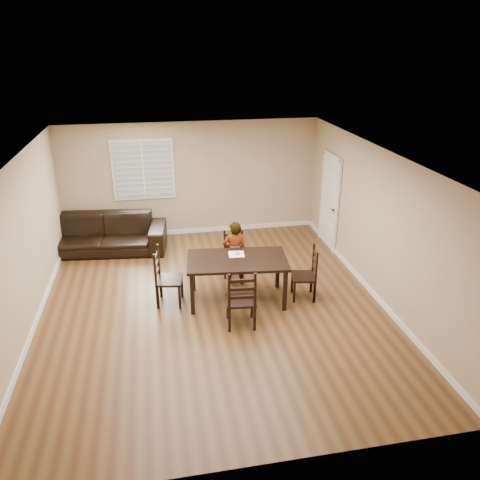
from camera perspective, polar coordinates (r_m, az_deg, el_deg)
name	(u,v)px	position (r m, az deg, el deg)	size (l,w,h in m)	color
ground	(213,305)	(8.50, -3.37, -7.94)	(7.00, 7.00, 0.00)	brown
room	(211,207)	(7.89, -3.59, 4.04)	(6.04, 7.04, 2.72)	tan
dining_table	(237,263)	(8.30, -0.35, -2.87)	(1.86, 1.17, 0.83)	black
chair_near	(233,254)	(9.44, -0.80, -1.72)	(0.46, 0.44, 0.90)	black
chair_far	(242,303)	(7.61, 0.20, -7.73)	(0.51, 0.48, 1.05)	black
chair_left	(162,279)	(8.45, -9.48, -4.69)	(0.52, 0.55, 1.06)	black
chair_right	(310,275)	(8.62, 8.55, -4.28)	(0.49, 0.52, 0.99)	black
child	(235,253)	(8.92, -0.65, -1.62)	(0.47, 0.31, 1.29)	gray
napkin	(236,254)	(8.44, -0.45, -1.74)	(0.28, 0.28, 0.00)	silver
donut	(238,253)	(8.44, -0.30, -1.61)	(0.09, 0.09, 0.03)	#B48940
sofa	(103,234)	(10.87, -16.41, 0.74)	(2.77, 1.08, 0.81)	black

